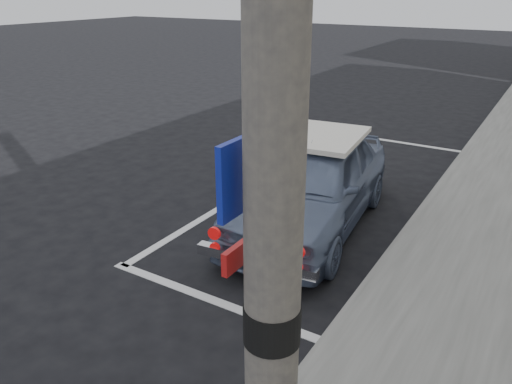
% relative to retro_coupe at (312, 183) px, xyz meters
% --- Properties ---
extents(ground, '(80.00, 80.00, 0.00)m').
position_rel_retro_coupe_xyz_m(ground, '(-0.55, -1.76, -0.65)').
color(ground, black).
rests_on(ground, ground).
extents(pline_rear, '(3.00, 0.12, 0.01)m').
position_rel_retro_coupe_xyz_m(pline_rear, '(-0.05, -2.26, -0.65)').
color(pline_rear, silver).
rests_on(pline_rear, ground).
extents(pline_front, '(3.00, 0.12, 0.01)m').
position_rel_retro_coupe_xyz_m(pline_front, '(-0.05, 4.74, -0.65)').
color(pline_front, silver).
rests_on(pline_front, ground).
extents(pline_side, '(0.12, 7.00, 0.01)m').
position_rel_retro_coupe_xyz_m(pline_side, '(-1.45, 1.24, -0.65)').
color(pline_side, silver).
rests_on(pline_side, ground).
extents(retro_coupe, '(1.93, 3.94, 1.29)m').
position_rel_retro_coupe_xyz_m(retro_coupe, '(0.00, 0.00, 0.00)').
color(retro_coupe, slate).
rests_on(retro_coupe, ground).
extents(cat, '(0.26, 0.51, 0.27)m').
position_rel_retro_coupe_xyz_m(cat, '(0.07, -1.66, -0.53)').
color(cat, brown).
rests_on(cat, ground).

